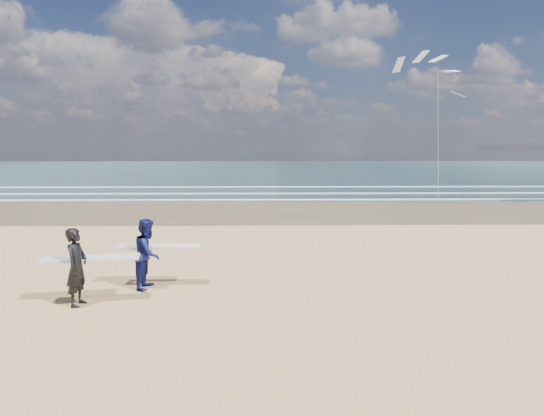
{
  "coord_description": "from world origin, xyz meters",
  "views": [
    {
      "loc": [
        3.53,
        -10.25,
        3.58
      ],
      "look_at": [
        3.86,
        6.0,
        1.56
      ],
      "focal_mm": 32.0,
      "sensor_mm": 36.0,
      "label": 1
    }
  ],
  "objects": [
    {
      "name": "wet_sand_strip",
      "position": [
        20.0,
        18.0,
        0.01
      ],
      "size": [
        220.0,
        12.0,
        0.01
      ],
      "primitive_type": "cube",
      "color": "#4E3E29",
      "rests_on": "ground"
    },
    {
      "name": "surfer_far",
      "position": [
        0.61,
        1.98,
        0.91
      ],
      "size": [
        2.2,
        1.08,
        1.8
      ],
      "color": "#0B1142",
      "rests_on": "ground"
    },
    {
      "name": "surfer_near",
      "position": [
        -0.66,
        0.62,
        0.91
      ],
      "size": [
        2.26,
        1.14,
        1.79
      ],
      "color": "black",
      "rests_on": "ground"
    },
    {
      "name": "foam_breakers",
      "position": [
        20.0,
        28.1,
        0.05
      ],
      "size": [
        220.0,
        11.7,
        0.05
      ],
      "color": "white",
      "rests_on": "ground"
    },
    {
      "name": "ocean",
      "position": [
        20.0,
        72.0,
        0.01
      ],
      "size": [
        220.0,
        100.0,
        0.02
      ],
      "primitive_type": "cube",
      "color": "#173033",
      "rests_on": "ground"
    },
    {
      "name": "kite_1",
      "position": [
        16.29,
        25.15,
        6.3
      ],
      "size": [
        5.91,
        4.75,
        11.35
      ],
      "color": "slate",
      "rests_on": "ground"
    }
  ]
}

